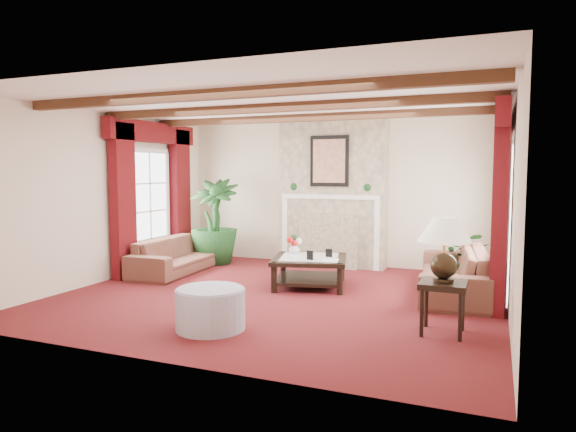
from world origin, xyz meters
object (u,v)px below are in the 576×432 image
at_px(sofa_left, 177,249).
at_px(coffee_table, 310,272).
at_px(potted_palm, 215,240).
at_px(sofa_right, 453,264).
at_px(side_table, 443,308).
at_px(ottoman, 210,309).

bearing_deg(sofa_left, coffee_table, -97.54).
height_order(sofa_left, potted_palm, potted_palm).
xyz_separation_m(sofa_left, coffee_table, (2.54, -0.19, -0.17)).
relative_size(sofa_right, potted_palm, 1.35).
bearing_deg(side_table, sofa_left, 158.65).
distance_m(sofa_left, side_table, 5.00).
xyz_separation_m(sofa_right, ottoman, (-2.39, -2.73, -0.22)).
xyz_separation_m(potted_palm, coffee_table, (2.36, -1.18, -0.23)).
relative_size(sofa_left, sofa_right, 0.89).
bearing_deg(potted_palm, ottoman, -60.49).
height_order(potted_palm, coffee_table, potted_palm).
distance_m(sofa_right, potted_palm, 4.53).
distance_m(sofa_left, ottoman, 3.44).
height_order(potted_palm, side_table, potted_palm).
height_order(sofa_left, side_table, sofa_left).
bearing_deg(potted_palm, sofa_right, -11.26).
bearing_deg(sofa_left, ottoman, -142.99).
bearing_deg(sofa_right, ottoman, -46.67).
distance_m(coffee_table, ottoman, 2.46).
relative_size(sofa_left, potted_palm, 1.21).
relative_size(sofa_left, coffee_table, 1.89).
relative_size(sofa_left, ottoman, 2.67).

